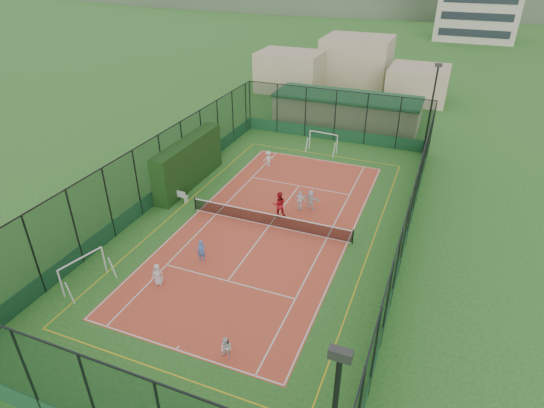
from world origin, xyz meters
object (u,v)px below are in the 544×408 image
at_px(coach, 279,204).
at_px(futsal_goal_near, 83,271).
at_px(clubhouse, 347,110).
at_px(child_far_back, 311,200).
at_px(child_far_right, 300,201).
at_px(child_far_left, 268,159).
at_px(child_near_right, 226,348).
at_px(child_near_left, 158,274).
at_px(floodlight_ne, 430,111).
at_px(child_near_mid, 201,251).
at_px(futsal_goal_far, 323,142).
at_px(white_bench, 177,194).

bearing_deg(coach, futsal_goal_near, 29.43).
xyz_separation_m(clubhouse, child_far_back, (1.95, -18.76, -0.81)).
height_order(child_far_right, coach, coach).
bearing_deg(child_far_left, child_near_right, 66.01).
distance_m(clubhouse, child_near_left, 30.29).
relative_size(floodlight_ne, futsal_goal_near, 2.94).
bearing_deg(child_near_right, futsal_goal_near, -178.28).
distance_m(child_near_mid, child_far_right, 8.79).
height_order(futsal_goal_far, child_near_mid, futsal_goal_far).
height_order(child_near_left, child_far_back, child_far_back).
height_order(clubhouse, child_near_right, clubhouse).
xyz_separation_m(clubhouse, futsal_goal_near, (-7.36, -31.60, -0.67)).
relative_size(clubhouse, child_near_mid, 10.64).
bearing_deg(white_bench, child_far_back, 17.97).
bearing_deg(floodlight_ne, clubhouse, 147.88).
relative_size(floodlight_ne, child_near_right, 6.87).
bearing_deg(child_near_right, coach, 112.28).
distance_m(futsal_goal_far, child_far_back, 10.94).
bearing_deg(coach, white_bench, -21.72).
height_order(futsal_goal_near, child_far_back, futsal_goal_near).
bearing_deg(child_near_left, child_far_right, 45.21).
bearing_deg(child_near_mid, child_near_left, -126.63).
xyz_separation_m(floodlight_ne, child_near_right, (-6.14, -28.01, -3.51)).
distance_m(floodlight_ne, child_far_back, 15.30).
xyz_separation_m(white_bench, child_near_mid, (5.47, -6.00, 0.23)).
bearing_deg(floodlight_ne, child_far_left, -148.20).
relative_size(floodlight_ne, coach, 4.33).
relative_size(child_near_right, child_far_back, 0.80).
height_order(futsal_goal_far, child_near_left, futsal_goal_far).
xyz_separation_m(floodlight_ne, child_near_left, (-12.13, -24.67, -3.45)).
distance_m(futsal_goal_near, child_near_right, 9.99).
bearing_deg(child_far_right, futsal_goal_far, -69.54).
bearing_deg(coach, clubhouse, -115.86).
relative_size(child_near_mid, child_far_left, 1.02).
bearing_deg(child_far_left, futsal_goal_near, 38.05).
xyz_separation_m(futsal_goal_far, child_far_left, (-3.48, -4.99, -0.19)).
distance_m(child_near_left, child_near_mid, 3.11).
relative_size(white_bench, child_far_right, 1.14).
bearing_deg(child_near_right, child_far_back, 104.15).
xyz_separation_m(clubhouse, child_near_mid, (-2.33, -27.20, -0.85)).
distance_m(child_near_left, coach, 10.20).
distance_m(child_near_right, child_far_right, 14.28).
height_order(child_near_left, coach, coach).
distance_m(floodlight_ne, coach, 17.64).
bearing_deg(child_far_right, futsal_goal_near, 67.99).
height_order(floodlight_ne, futsal_goal_near, floodlight_ne).
height_order(futsal_goal_near, child_near_mid, futsal_goal_near).
distance_m(futsal_goal_near, coach, 13.36).
bearing_deg(white_bench, child_near_right, -46.06).
bearing_deg(futsal_goal_far, white_bench, -114.90).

